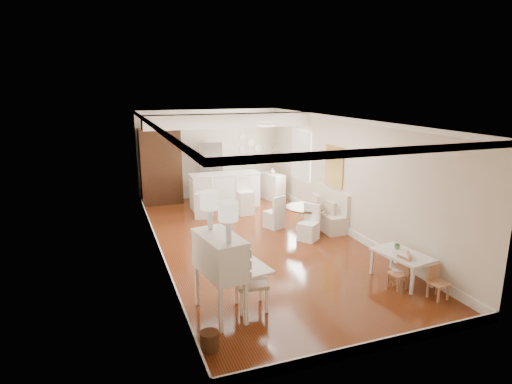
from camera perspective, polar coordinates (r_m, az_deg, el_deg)
room at (r=9.76m, az=-0.18°, el=4.93°), size 9.00×9.04×2.82m
secretary_bureau at (r=6.76m, az=-4.82°, el=-11.05°), size 1.19×1.21×1.33m
gustavian_armchair at (r=7.01m, az=-0.65°, el=-11.90°), size 0.57×0.57×0.91m
wicker_basket at (r=6.21m, az=-6.19°, el=-19.13°), size 0.34×0.34×0.26m
kids_table at (r=8.45m, az=18.83°, el=-9.44°), size 0.81×1.16×0.53m
kids_chair_a at (r=8.10m, az=18.38°, el=-10.24°), size 0.33×0.33×0.58m
kids_chair_b at (r=8.27m, az=18.70°, el=-9.63°), size 0.41×0.41×0.62m
kids_chair_c at (r=7.98m, az=23.18°, el=-11.05°), size 0.32×0.32×0.59m
banquette at (r=11.03m, az=9.11°, el=-2.12°), size 0.52×1.60×0.98m
dining_table at (r=10.59m, az=6.52°, el=-3.65°), size 1.13×1.13×0.65m
slip_chair_near at (r=10.03m, az=7.01°, el=-4.10°), size 0.58×0.57×0.85m
slip_chair_far at (r=10.83m, az=2.45°, el=-2.61°), size 0.53×0.54×0.85m
breakfast_counter at (r=12.66m, az=-4.16°, el=0.24°), size 2.05×0.65×1.03m
bar_stool_left at (r=11.69m, az=-6.98°, el=-0.78°), size 0.58×0.58×1.11m
bar_stool_right at (r=11.93m, az=-1.46°, el=-0.54°), size 0.44×0.44×1.05m
pantry_cabinet at (r=13.24m, az=-12.61°, el=3.35°), size 1.20×0.60×2.30m
fridge at (r=13.62m, az=-4.59°, el=2.87°), size 0.75×0.65×1.80m
sideboard at (r=13.52m, az=2.23°, el=0.73°), size 0.58×0.94×0.83m
pencil_cup at (r=8.54m, az=18.29°, el=-6.90°), size 0.12×0.12×0.09m
branch_vase at (r=13.46m, az=2.21°, el=2.85°), size 0.17×0.17×0.17m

